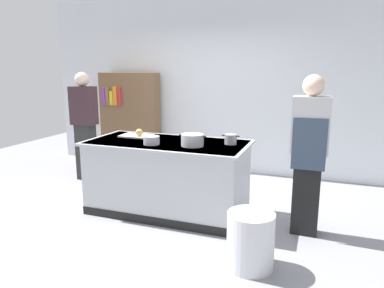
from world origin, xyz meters
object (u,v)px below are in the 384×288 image
onion (139,132)px  sauce_pan (231,139)px  person_chef (309,152)px  mixing_bowl (151,140)px  trash_bin (250,240)px  bookshelf (130,120)px  person_guest (85,124)px  stock_pot (192,140)px

onion → sauce_pan: sauce_pan is taller
sauce_pan → person_chef: size_ratio=0.12×
mixing_bowl → trash_bin: 1.68m
onion → bookshelf: bookshelf is taller
person_guest → bookshelf: person_guest is taller
sauce_pan → mixing_bowl: (-0.87, -0.33, -0.01)m
sauce_pan → person_chef: bearing=-10.3°
stock_pot → mixing_bowl: 0.49m
mixing_bowl → person_chef: 1.77m
mixing_bowl → trash_bin: (1.34, -0.73, -0.69)m
mixing_bowl → trash_bin: size_ratio=0.37×
onion → sauce_pan: size_ratio=0.45×
person_chef → bookshelf: 3.69m
trash_bin → bookshelf: bookshelf is taller
sauce_pan → person_guest: person_guest is taller
stock_pot → bookshelf: 2.72m
onion → trash_bin: onion is taller
sauce_pan → person_guest: (-2.56, 0.66, -0.05)m
stock_pot → sauce_pan: stock_pot is taller
onion → person_guest: size_ratio=0.05×
onion → person_chef: (2.10, -0.16, -0.05)m
trash_bin → person_chef: (0.42, 0.90, 0.65)m
stock_pot → person_chef: size_ratio=0.19×
person_guest → sauce_pan: bearing=71.9°
stock_pot → trash_bin: stock_pot is taller
trash_bin → person_chef: person_chef is taller
stock_pot → sauce_pan: bearing=32.2°
onion → bookshelf: bearing=123.3°
sauce_pan → trash_bin: size_ratio=0.40×
onion → sauce_pan: 1.21m
person_chef → onion: bearing=100.6°
person_chef → person_guest: bearing=91.4°
mixing_bowl → bookshelf: 2.47m
onion → stock_pot: stock_pot is taller
person_guest → bookshelf: 1.04m
trash_bin → person_guest: size_ratio=0.30×
stock_pot → mixing_bowl: (-0.48, -0.09, -0.02)m
sauce_pan → bookshelf: bookshelf is taller
sauce_pan → person_guest: size_ratio=0.12×
stock_pot → onion: bearing=163.6°
trash_bin → person_guest: 3.55m
mixing_bowl → sauce_pan: bearing=20.9°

